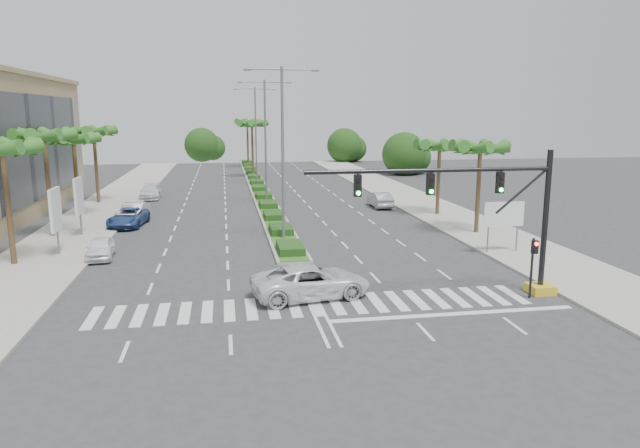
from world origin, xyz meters
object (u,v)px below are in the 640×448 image
Objects in this scene: car_parked_d at (150,192)px; car_crossing at (311,281)px; car_parked_a at (100,248)px; car_parked_b at (134,213)px; car_right at (380,200)px; car_parked_c at (128,217)px.

car_parked_d is 37.34m from car_crossing.
car_parked_a is at bearing -91.97° from car_parked_d.
car_crossing reaches higher than car_parked_b.
car_parked_b is 0.98× the size of car_parked_d.
car_right reaches higher than car_parked_d.
car_crossing is (11.72, -20.15, 0.09)m from car_parked_c.
car_parked_a is 25.63m from car_parked_d.
car_parked_b is 13.58m from car_parked_d.
car_parked_b is 1.71m from car_parked_c.
car_parked_a is 0.78× the size of car_parked_d.
car_parked_b reaches higher than car_parked_a.
car_crossing reaches higher than car_parked_c.
car_parked_b is 22.56m from car_right.
car_crossing is at bearing -54.52° from car_parked_b.
car_parked_d is (0.00, 25.63, 0.06)m from car_parked_a.
car_parked_b reaches higher than car_right.
car_crossing reaches higher than car_parked_d.
car_parked_c is at bearing 14.21° from car_right.
car_parked_d is at bearing 85.48° from car_parked_a.
car_parked_c is at bearing 84.95° from car_parked_a.
car_parked_a is 10.35m from car_parked_c.
car_crossing is (11.81, -9.80, 0.16)m from car_parked_a.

